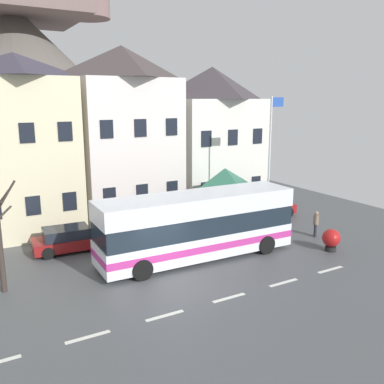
{
  "coord_description": "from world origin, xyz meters",
  "views": [
    {
      "loc": [
        -7.86,
        -15.45,
        8.17
      ],
      "look_at": [
        4.03,
        5.45,
        2.81
      ],
      "focal_mm": 39.19,
      "sensor_mm": 36.0,
      "label": 1
    }
  ],
  "objects": [
    {
      "name": "townhouse_02",
      "position": [
        2.34,
        11.87,
        5.8
      ],
      "size": [
        6.52,
        5.81,
        11.6
      ],
      "color": "silver",
      "rests_on": "ground_plane"
    },
    {
      "name": "public_bench",
      "position": [
        8.12,
        8.6,
        0.48
      ],
      "size": [
        1.78,
        0.48,
        0.87
      ],
      "color": "brown",
      "rests_on": "ground_plane"
    },
    {
      "name": "pedestrian_00",
      "position": [
        8.8,
        3.32,
        0.84
      ],
      "size": [
        0.38,
        0.35,
        1.51
      ],
      "color": "#38332D",
      "rests_on": "ground_plane"
    },
    {
      "name": "pedestrian_02",
      "position": [
        8.02,
        4.25,
        0.84
      ],
      "size": [
        0.35,
        0.37,
        1.57
      ],
      "color": "#38332D",
      "rests_on": "ground_plane"
    },
    {
      "name": "pedestrian_01",
      "position": [
        10.62,
        1.91,
        0.82
      ],
      "size": [
        0.32,
        0.33,
        1.58
      ],
      "color": "#2D2D38",
      "rests_on": "ground_plane"
    },
    {
      "name": "townhouse_03",
      "position": [
        9.37,
        11.78,
        5.24
      ],
      "size": [
        6.62,
        5.62,
        10.49
      ],
      "color": "silver",
      "rests_on": "ground_plane"
    },
    {
      "name": "parked_car_01",
      "position": [
        -2.93,
        6.89,
        0.64
      ],
      "size": [
        4.05,
        2.12,
        1.32
      ],
      "rotation": [
        0.0,
        0.0,
        -0.06
      ],
      "color": "maroon",
      "rests_on": "ground_plane"
    },
    {
      "name": "townhouse_01",
      "position": [
        -4.33,
        11.91,
        5.41
      ],
      "size": [
        6.16,
        5.89,
        10.83
      ],
      "color": "beige",
      "rests_on": "ground_plane"
    },
    {
      "name": "pedestrian_03",
      "position": [
        6.54,
        4.87,
        0.79
      ],
      "size": [
        0.29,
        0.34,
        1.5
      ],
      "color": "#2D2D38",
      "rests_on": "ground_plane"
    },
    {
      "name": "transit_bus",
      "position": [
        2.64,
        2.45,
        1.73
      ],
      "size": [
        10.6,
        2.95,
        3.43
      ],
      "rotation": [
        0.0,
        0.0,
        -0.02
      ],
      "color": "white",
      "rests_on": "ground_plane"
    },
    {
      "name": "bus_shelter",
      "position": [
        6.93,
        6.3,
        3.12
      ],
      "size": [
        3.6,
        3.6,
        3.87
      ],
      "color": "#473D33",
      "rests_on": "ground_plane"
    },
    {
      "name": "flagpole",
      "position": [
        8.84,
        4.22,
        4.75
      ],
      "size": [
        0.95,
        0.1,
        8.33
      ],
      "color": "silver",
      "rests_on": "ground_plane"
    },
    {
      "name": "parked_car_00",
      "position": [
        10.86,
        6.74,
        0.65
      ],
      "size": [
        4.04,
        2.12,
        1.33
      ],
      "rotation": [
        0.0,
        0.0,
        0.06
      ],
      "color": "maroon",
      "rests_on": "ground_plane"
    },
    {
      "name": "ground_plane",
      "position": [
        0.0,
        -0.0,
        -0.03
      ],
      "size": [
        40.0,
        60.0,
        0.07
      ],
      "color": "#4B4E51"
    },
    {
      "name": "hilltop_castle",
      "position": [
        -0.91,
        35.07,
        9.54
      ],
      "size": [
        36.31,
        36.31,
        26.93
      ],
      "color": "#605953",
      "rests_on": "ground_plane"
    },
    {
      "name": "harbour_buoy",
      "position": [
        9.52,
        -0.3,
        0.69
      ],
      "size": [
        0.99,
        0.99,
        1.24
      ],
      "color": "black",
      "rests_on": "ground_plane"
    }
  ]
}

